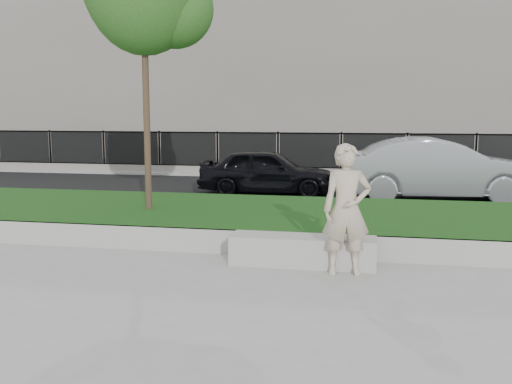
% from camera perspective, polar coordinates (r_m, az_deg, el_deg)
% --- Properties ---
extents(ground, '(90.00, 90.00, 0.00)m').
position_cam_1_polar(ground, '(8.52, -6.64, -7.75)').
color(ground, gray).
rests_on(ground, ground).
extents(grass_bank, '(34.00, 4.00, 0.40)m').
position_cam_1_polar(grass_bank, '(11.29, -1.99, -2.74)').
color(grass_bank, black).
rests_on(grass_bank, ground).
extents(grass_kerb, '(34.00, 0.08, 0.40)m').
position_cam_1_polar(grass_kerb, '(9.44, -4.72, -4.91)').
color(grass_kerb, gray).
rests_on(grass_kerb, ground).
extents(street, '(34.00, 7.00, 0.04)m').
position_cam_1_polar(street, '(16.66, 2.34, 0.13)').
color(street, black).
rests_on(street, ground).
extents(far_pavement, '(34.00, 3.00, 0.12)m').
position_cam_1_polar(far_pavement, '(21.08, 4.23, 1.89)').
color(far_pavement, gray).
rests_on(far_pavement, ground).
extents(iron_fence, '(32.00, 0.30, 1.50)m').
position_cam_1_polar(iron_fence, '(20.04, 3.90, 2.96)').
color(iron_fence, slate).
rests_on(iron_fence, far_pavement).
extents(building_facade, '(34.00, 10.00, 10.00)m').
position_cam_1_polar(building_facade, '(28.04, 6.14, 13.50)').
color(building_facade, slate).
rests_on(building_facade, ground).
extents(stone_bench, '(2.19, 0.55, 0.45)m').
position_cam_1_polar(stone_bench, '(8.70, 4.70, -5.87)').
color(stone_bench, gray).
rests_on(stone_bench, ground).
extents(man, '(0.75, 0.56, 1.87)m').
position_cam_1_polar(man, '(8.17, 9.05, -1.76)').
color(man, '#BEAC92').
rests_on(man, ground).
extents(book, '(0.24, 0.20, 0.02)m').
position_cam_1_polar(book, '(8.67, 9.82, -4.41)').
color(book, beige).
rests_on(book, stone_bench).
extents(car_dark, '(3.79, 1.67, 1.27)m').
position_cam_1_polar(car_dark, '(15.74, 1.10, 2.08)').
color(car_dark, black).
rests_on(car_dark, street).
extents(car_silver, '(5.04, 2.20, 1.61)m').
position_cam_1_polar(car_silver, '(15.32, 17.69, 2.17)').
color(car_silver, gray).
rests_on(car_silver, street).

